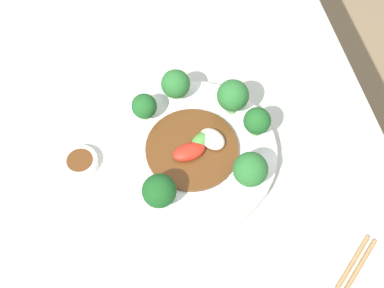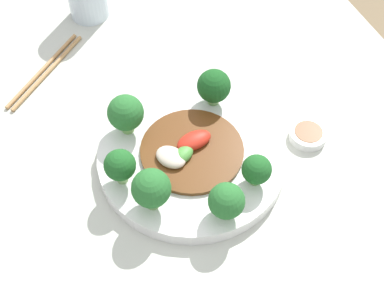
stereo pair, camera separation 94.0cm
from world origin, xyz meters
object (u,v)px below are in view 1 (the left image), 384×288
(broccoli_northwest, at_px, (233,96))
(sauce_dish, at_px, (80,162))
(broccoli_northeast, at_px, (250,170))
(broccoli_southeast, at_px, (159,191))
(plate, at_px, (192,153))
(broccoli_north, at_px, (257,121))
(stirfry_center, at_px, (195,147))
(broccoli_southwest, at_px, (144,106))
(broccoli_west, at_px, (176,84))

(broccoli_northwest, xyz_separation_m, sauce_dish, (0.04, -0.28, -0.06))
(broccoli_northeast, relative_size, broccoli_northwest, 0.98)
(broccoli_southeast, xyz_separation_m, sauce_dish, (-0.11, -0.12, -0.05))
(plate, relative_size, broccoli_north, 4.72)
(broccoli_northeast, bearing_deg, plate, -135.46)
(stirfry_center, bearing_deg, broccoli_southeast, -43.00)
(broccoli_northeast, xyz_separation_m, broccoli_southwest, (-0.16, -0.14, -0.01))
(broccoli_southeast, distance_m, broccoli_southwest, 0.17)
(plate, distance_m, broccoli_southeast, 0.12)
(sauce_dish, bearing_deg, broccoli_northeast, 68.31)
(broccoli_southeast, relative_size, sauce_dish, 1.08)
(broccoli_northwest, bearing_deg, broccoli_southeast, -47.23)
(broccoli_southwest, bearing_deg, broccoli_north, 66.86)
(broccoli_west, height_order, broccoli_north, broccoli_north)
(broccoli_northeast, bearing_deg, broccoli_southwest, -139.04)
(broccoli_west, bearing_deg, broccoli_northeast, 22.17)
(broccoli_west, distance_m, sauce_dish, 0.21)
(broccoli_northeast, xyz_separation_m, broccoli_southeast, (0.00, -0.15, -0.00))
(broccoli_southeast, bearing_deg, broccoli_northwest, 132.77)
(broccoli_northwest, relative_size, sauce_dish, 1.18)
(broccoli_north, distance_m, broccoli_northeast, 0.10)
(broccoli_north, distance_m, broccoli_northwest, 0.06)
(broccoli_northeast, bearing_deg, sauce_dish, -111.69)
(broccoli_southwest, bearing_deg, broccoli_northeast, 40.96)
(broccoli_southeast, xyz_separation_m, stirfry_center, (-0.08, 0.08, -0.03))
(broccoli_southwest, bearing_deg, broccoli_northwest, 82.40)
(broccoli_north, xyz_separation_m, broccoli_southeast, (0.09, -0.19, -0.00))
(broccoli_west, distance_m, stirfry_center, 0.12)
(plate, bearing_deg, stirfry_center, 89.70)
(plate, relative_size, broccoli_west, 4.86)
(broccoli_southwest, height_order, sauce_dish, broccoli_southwest)
(broccoli_southwest, xyz_separation_m, sauce_dish, (0.06, -0.13, -0.05))
(plate, bearing_deg, sauce_dish, -98.39)
(plate, xyz_separation_m, sauce_dish, (-0.03, -0.19, -0.00))
(stirfry_center, bearing_deg, broccoli_west, -176.43)
(broccoli_northeast, relative_size, broccoli_southwest, 1.30)
(broccoli_southeast, height_order, broccoli_southwest, broccoli_southeast)
(broccoli_northeast, distance_m, broccoli_southeast, 0.15)
(broccoli_northeast, xyz_separation_m, sauce_dish, (-0.11, -0.27, -0.06))
(broccoli_west, xyz_separation_m, broccoli_southwest, (0.03, -0.06, -0.00))
(plate, xyz_separation_m, broccoli_north, (-0.01, 0.11, 0.05))
(broccoli_north, relative_size, broccoli_northeast, 0.88)
(broccoli_northeast, height_order, stirfry_center, broccoli_northeast)
(broccoli_north, bearing_deg, broccoli_west, -132.95)
(sauce_dish, bearing_deg, plate, 81.61)
(broccoli_west, relative_size, broccoli_north, 0.97)
(plate, bearing_deg, broccoli_southeast, -41.19)
(broccoli_southwest, xyz_separation_m, broccoli_northwest, (0.02, 0.15, 0.01))
(broccoli_north, bearing_deg, sauce_dish, -93.66)
(broccoli_north, distance_m, broccoli_southeast, 0.21)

